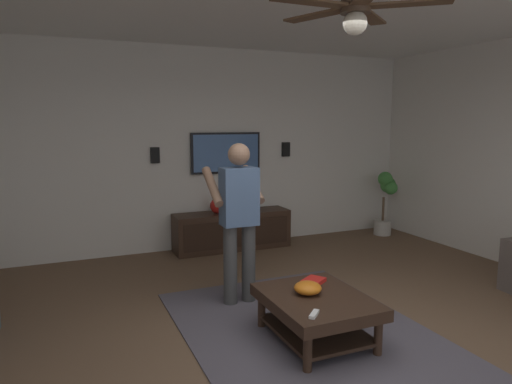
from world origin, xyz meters
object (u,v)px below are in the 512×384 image
(person_standing, at_px, (239,214))
(book, at_px, (313,281))
(ceiling_fan, at_px, (355,11))
(wall_speaker_right, at_px, (155,155))
(tv, at_px, (226,153))
(bowl, at_px, (308,288))
(media_console, at_px, (232,230))
(wall_speaker_left, at_px, (286,149))
(vase_round, at_px, (218,206))
(potted_plant_tall, at_px, (386,197))
(remote_white, at_px, (314,314))
(coffee_table, at_px, (316,307))

(person_standing, bearing_deg, book, -151.18)
(book, height_order, ceiling_fan, ceiling_fan)
(book, distance_m, wall_speaker_right, 3.22)
(tv, xyz_separation_m, ceiling_fan, (-3.77, 0.43, 1.17))
(bowl, height_order, wall_speaker_right, wall_speaker_right)
(media_console, bearing_deg, bowl, -7.66)
(person_standing, xyz_separation_m, wall_speaker_left, (2.18, -1.63, 0.49))
(bowl, distance_m, wall_speaker_right, 3.37)
(bowl, distance_m, book, 0.28)
(tv, height_order, book, tv)
(person_standing, bearing_deg, wall_speaker_right, 10.43)
(vase_round, xyz_separation_m, ceiling_fan, (-3.51, 0.20, 1.91))
(tv, distance_m, book, 3.11)
(media_console, bearing_deg, ceiling_fan, -6.93)
(potted_plant_tall, distance_m, vase_round, 2.84)
(tv, relative_size, potted_plant_tall, 1.01)
(remote_white, bearing_deg, vase_round, 39.28)
(ceiling_fan, bearing_deg, remote_white, 35.69)
(remote_white, bearing_deg, book, 15.54)
(potted_plant_tall, bearing_deg, ceiling_fan, 137.69)
(media_console, distance_m, wall_speaker_right, 1.54)
(coffee_table, height_order, media_console, media_console)
(wall_speaker_right, bearing_deg, remote_white, -172.61)
(tv, bearing_deg, media_console, 0.00)
(coffee_table, distance_m, tv, 3.42)
(potted_plant_tall, height_order, wall_speaker_right, wall_speaker_right)
(bowl, distance_m, vase_round, 2.91)
(tv, bearing_deg, wall_speaker_left, 90.76)
(potted_plant_tall, distance_m, remote_white, 4.47)
(coffee_table, distance_m, wall_speaker_right, 3.48)
(vase_round, relative_size, ceiling_fan, 0.19)
(bowl, bearing_deg, coffee_table, -145.92)
(person_standing, bearing_deg, media_console, -18.25)
(vase_round, xyz_separation_m, wall_speaker_left, (0.27, -1.22, 0.76))
(vase_round, bearing_deg, remote_white, 173.99)
(bowl, relative_size, wall_speaker_right, 1.07)
(tv, height_order, bowl, tv)
(tv, xyz_separation_m, wall_speaker_left, (0.01, -0.99, 0.03))
(wall_speaker_left, distance_m, wall_speaker_right, 2.03)
(tv, bearing_deg, book, -4.21)
(coffee_table, height_order, tv, tv)
(vase_round, bearing_deg, bowl, 176.69)
(bowl, bearing_deg, vase_round, -3.31)
(tv, distance_m, person_standing, 2.31)
(remote_white, height_order, wall_speaker_right, wall_speaker_right)
(person_standing, xyz_separation_m, ceiling_fan, (-1.60, -0.21, 1.63))
(potted_plant_tall, xyz_separation_m, book, (-2.51, 2.83, -0.22))
(book, bearing_deg, coffee_table, -148.28)
(coffee_table, height_order, ceiling_fan, ceiling_fan)
(remote_white, xyz_separation_m, wall_speaker_left, (3.58, -1.56, 1.01))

